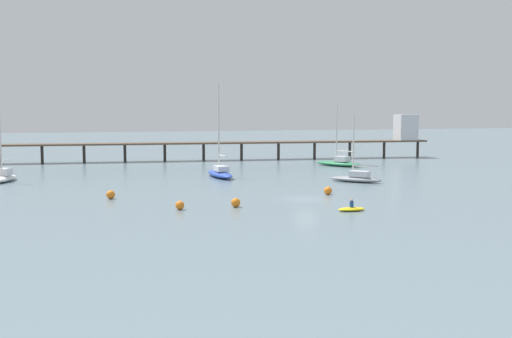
{
  "coord_description": "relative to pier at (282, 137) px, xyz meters",
  "views": [
    {
      "loc": [
        -23.09,
        -59.19,
        9.22
      ],
      "look_at": [
        0.0,
        17.74,
        1.5
      ],
      "focal_mm": 43.58,
      "sensor_mm": 36.0,
      "label": 1
    }
  ],
  "objects": [
    {
      "name": "mooring_buoy_far",
      "position": [
        -22.71,
        -52.37,
        -3.62
      ],
      "size": [
        0.88,
        0.88,
        0.88
      ],
      "primitive_type": "sphere",
      "color": "orange",
      "rests_on": "ground_plane"
    },
    {
      "name": "sailboat_green",
      "position": [
        4.31,
        -16.07,
        -3.4
      ],
      "size": [
        6.59,
        8.42,
        10.14
      ],
      "color": "#287F4C",
      "rests_on": "ground_plane"
    },
    {
      "name": "sailboat_gray",
      "position": [
        -2.79,
        -37.11,
        -3.44
      ],
      "size": [
        6.12,
        6.44,
        8.59
      ],
      "color": "gray",
      "rests_on": "ground_plane"
    },
    {
      "name": "mooring_buoy_near",
      "position": [
        -33.71,
        -43.38,
        -3.61
      ],
      "size": [
        0.9,
        0.9,
        0.9
      ],
      "primitive_type": "sphere",
      "color": "orange",
      "rests_on": "ground_plane"
    },
    {
      "name": "mooring_buoy_inner",
      "position": [
        -10.91,
        -46.9,
        -3.61
      ],
      "size": [
        0.88,
        0.88,
        0.88
      ],
      "primitive_type": "sphere",
      "color": "orange",
      "rests_on": "ground_plane"
    },
    {
      "name": "dinghy_yellow",
      "position": [
        -13.18,
        -57.58,
        -3.84
      ],
      "size": [
        2.61,
        1.21,
        1.14
      ],
      "color": "yellow",
      "rests_on": "ground_plane"
    },
    {
      "name": "ground_plane",
      "position": [
        -14.5,
        -49.42,
        -4.06
      ],
      "size": [
        400.0,
        400.0,
        0.0
      ],
      "primitive_type": "plane",
      "color": "slate"
    },
    {
      "name": "mooring_buoy_mid",
      "position": [
        -28.04,
        -52.36,
        -3.64
      ],
      "size": [
        0.83,
        0.83,
        0.83
      ],
      "primitive_type": "sphere",
      "color": "orange",
      "rests_on": "ground_plane"
    },
    {
      "name": "sailboat_white",
      "position": [
        -45.89,
        -23.91,
        -3.33
      ],
      "size": [
        4.0,
        7.43,
        11.38
      ],
      "color": "white",
      "rests_on": "ground_plane"
    },
    {
      "name": "pier",
      "position": [
        0.0,
        0.0,
        0.0
      ],
      "size": [
        85.57,
        11.26,
        8.26
      ],
      "color": "brown",
      "rests_on": "ground_plane"
    },
    {
      "name": "sailboat_blue",
      "position": [
        -18.15,
        -26.84,
        -3.3
      ],
      "size": [
        2.76,
        8.75,
        12.78
      ],
      "color": "#2D4CB7",
      "rests_on": "ground_plane"
    }
  ]
}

